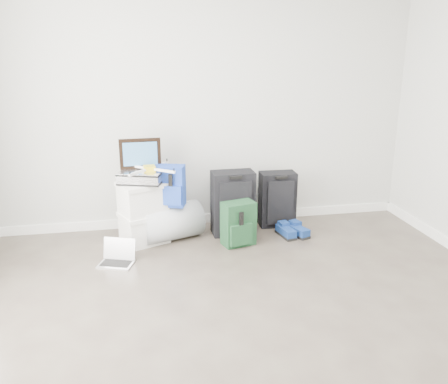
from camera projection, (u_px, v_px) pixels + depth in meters
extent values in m
plane|color=#3B312B|center=(268.00, 355.00, 3.09)|extent=(5.00, 5.00, 0.00)
cube|color=beige|center=(207.00, 103.00, 5.04)|extent=(4.50, 0.02, 2.70)
cube|color=white|center=(208.00, 218.00, 5.41)|extent=(4.50, 0.02, 0.10)
cube|color=white|center=(144.00, 229.00, 4.84)|extent=(0.52, 0.48, 0.27)
cube|color=white|center=(144.00, 215.00, 4.80)|extent=(0.55, 0.50, 0.04)
cube|color=white|center=(143.00, 200.00, 4.75)|extent=(0.52, 0.48, 0.27)
cube|color=white|center=(142.00, 185.00, 4.70)|extent=(0.55, 0.50, 0.04)
cube|color=#B2B2B7|center=(142.00, 177.00, 4.68)|extent=(0.49, 0.42, 0.12)
cube|color=black|center=(140.00, 154.00, 4.71)|extent=(0.41, 0.04, 0.31)
cube|color=teal|center=(140.00, 154.00, 4.70)|extent=(0.34, 0.02, 0.23)
cube|color=gold|center=(149.00, 168.00, 4.65)|extent=(0.12, 0.12, 0.05)
cube|color=white|center=(159.00, 165.00, 4.78)|extent=(0.21, 0.25, 0.02)
cube|color=white|center=(137.00, 167.00, 4.72)|extent=(0.25, 0.21, 0.02)
cube|color=white|center=(140.00, 172.00, 4.52)|extent=(0.21, 0.25, 0.02)
cube|color=white|center=(162.00, 170.00, 4.58)|extent=(0.25, 0.21, 0.02)
cylinder|color=#95999D|center=(171.00, 222.00, 4.90)|extent=(0.71, 0.56, 0.38)
cube|color=#18429D|center=(170.00, 186.00, 4.76)|extent=(0.34, 0.26, 0.41)
cube|color=#18429D|center=(171.00, 195.00, 4.69)|extent=(0.22, 0.12, 0.20)
cube|color=black|center=(233.00, 203.00, 5.01)|extent=(0.44, 0.26, 0.68)
cube|color=black|center=(236.00, 207.00, 4.88)|extent=(0.33, 0.04, 0.55)
cube|color=black|center=(236.00, 177.00, 4.79)|extent=(0.13, 0.03, 0.03)
cube|color=#12341D|center=(238.00, 223.00, 4.76)|extent=(0.36, 0.27, 0.45)
cube|color=#12341D|center=(241.00, 234.00, 4.68)|extent=(0.24, 0.12, 0.21)
cube|color=black|center=(277.00, 199.00, 5.26)|extent=(0.40, 0.23, 0.61)
cube|color=black|center=(281.00, 203.00, 5.14)|extent=(0.29, 0.04, 0.49)
cube|color=black|center=(281.00, 177.00, 5.06)|extent=(0.13, 0.03, 0.03)
cube|color=black|center=(286.00, 235.00, 5.02)|extent=(0.17, 0.31, 0.03)
cube|color=#17468F|center=(286.00, 231.00, 5.00)|extent=(0.16, 0.30, 0.07)
cube|color=black|center=(298.00, 234.00, 5.04)|extent=(0.21, 0.31, 0.03)
cube|color=#17468F|center=(298.00, 230.00, 5.03)|extent=(0.20, 0.30, 0.07)
cylinder|color=tan|center=(287.00, 199.00, 5.33)|extent=(0.19, 0.19, 0.57)
cube|color=silver|center=(116.00, 264.00, 4.36)|extent=(0.36, 0.31, 0.01)
cube|color=black|center=(116.00, 263.00, 4.36)|extent=(0.30, 0.22, 0.00)
cube|color=black|center=(120.00, 249.00, 4.43)|extent=(0.29, 0.12, 0.20)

